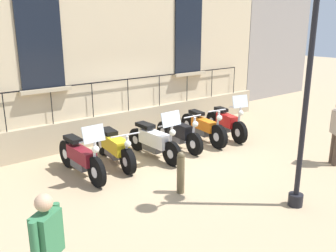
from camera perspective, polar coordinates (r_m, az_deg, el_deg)
name	(u,v)px	position (r m, az deg, el deg)	size (l,w,h in m)	color
ground_plane	(170,155)	(9.83, 0.30, -4.59)	(60.00, 60.00, 0.00)	tan
building_facade	(118,10)	(11.20, -7.81, 17.50)	(0.82, 11.22, 7.81)	#C6B28E
motorcycle_maroon	(81,158)	(8.61, -13.42, -4.87)	(2.16, 0.60, 1.37)	black
motorcycle_yellow	(115,148)	(9.23, -8.33, -3.40)	(2.14, 0.74, 0.95)	black
motorcycle_white	(154,141)	(9.52, -2.19, -2.38)	(2.11, 0.69, 1.37)	black
motorcycle_black	(179,134)	(10.25, 1.73, -1.19)	(2.04, 0.56, 1.07)	black
motorcycle_orange	(203,128)	(10.89, 5.48, -0.24)	(2.19, 0.67, 1.10)	black
motorcycle_red	(226,123)	(11.39, 9.09, 0.48)	(2.06, 0.75, 1.43)	black
lamppost	(313,31)	(6.89, 21.78, 13.62)	(0.37, 1.07, 4.55)	black
bollard	(181,172)	(7.60, 1.99, -7.27)	(0.16, 0.16, 0.90)	brown
pedestrian_standing	(48,247)	(4.77, -18.20, -17.59)	(0.39, 0.45, 1.58)	#47382D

